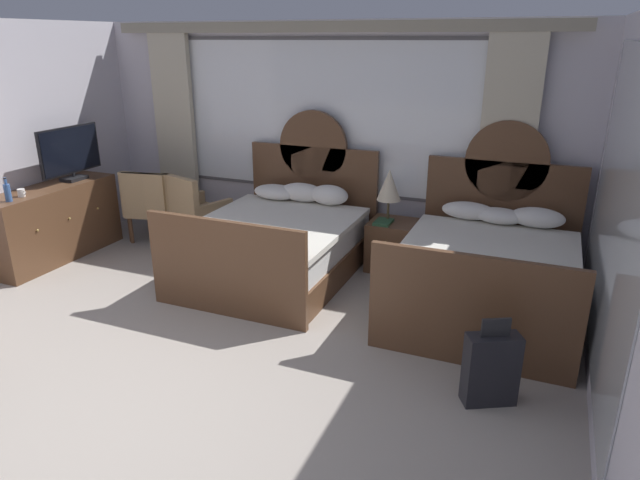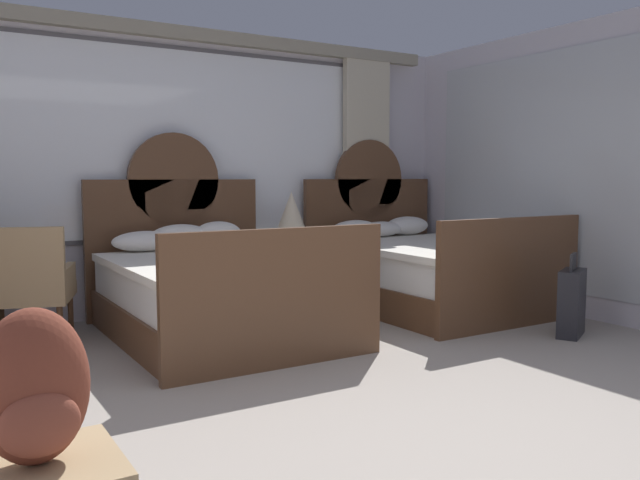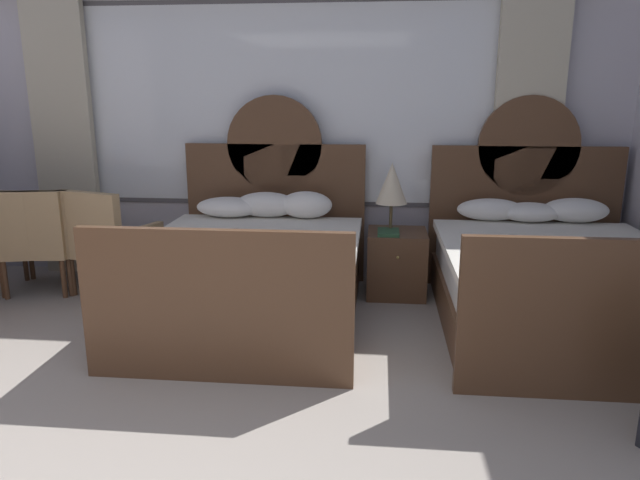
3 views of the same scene
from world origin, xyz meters
The scene contains 11 objects.
ground_plane centered at (0.00, 0.00, 0.00)m, with size 24.00×24.00×0.00m, color #9E9389.
wall_back_window centered at (0.00, 3.98, 1.43)m, with size 6.07×0.22×2.70m.
wall_right_mirror centered at (3.07, 1.72, 1.35)m, with size 0.08×4.58×2.70m.
bed_near_window centered at (-0.10, 2.87, 0.38)m, with size 1.65×2.13×1.70m.
bed_near_mirror centered at (2.14, 2.87, 0.38)m, with size 1.65×2.13×1.70m.
nightstand_between_beds centered at (1.02, 3.50, 0.28)m, with size 0.50×0.53×0.56m.
table_lamp_on_nightstand centered at (0.96, 3.51, 0.97)m, with size 0.27×0.27×0.59m.
book_on_nightstand centered at (0.94, 3.40, 0.58)m, with size 0.18×0.26×0.03m.
armchair_by_window_left centered at (-1.48, 3.27, 0.50)m, with size 0.79×0.79×0.93m.
backpack_on_bench centered at (-1.87, -0.05, 0.67)m, with size 0.32×0.24×0.47m.
suitcase_on_floor centered at (2.36, 1.33, 0.28)m, with size 0.41×0.32×0.68m.
Camera 2 is at (-2.12, -2.05, 1.29)m, focal length 36.62 mm.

